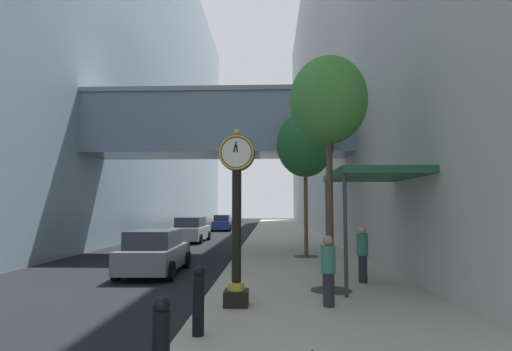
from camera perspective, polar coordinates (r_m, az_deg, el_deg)
name	(u,v)px	position (r m, az deg, el deg)	size (l,w,h in m)	color
ground_plane	(248,240)	(28.70, -1.25, -9.40)	(110.00, 110.00, 0.00)	black
sidewalk_right	(286,236)	(31.66, 4.45, -8.81)	(5.88, 80.00, 0.14)	#ADA593
building_block_left	(103,52)	(36.87, -21.40, 16.45)	(23.16, 80.00, 31.02)	#849EB2
building_block_right	(376,48)	(35.24, 17.05, 17.30)	(9.00, 80.00, 30.86)	#B7B2A8
street_clock	(237,208)	(9.14, -2.84, -4.71)	(0.84, 0.55, 4.08)	black
bollard_nearest	(161,347)	(5.07, -13.69, -23.09)	(0.22, 0.22, 1.21)	black
bollard_second	(198,299)	(7.30, -8.38, -17.36)	(0.22, 0.22, 1.21)	black
street_tree_near	(328,102)	(11.33, 10.50, 10.51)	(2.16, 2.16, 6.48)	#333335
street_tree_mid_near	(305,145)	(18.43, 7.18, 4.45)	(2.65, 2.65, 6.69)	#333335
pedestrian_walking	(328,269)	(9.32, 10.48, -13.24)	(0.42, 0.42, 1.60)	#23232D
pedestrian_by_clock	(362,252)	(12.39, 15.25, -10.68)	(0.45, 0.45, 1.71)	#23232D
storefront_awning	(371,177)	(12.05, 16.40, -0.17)	(2.40, 3.60, 3.30)	#235138
car_silver_near	(191,230)	(27.48, -9.43, -7.82)	(2.16, 4.53, 1.71)	#B7BABF
car_grey_mid	(155,252)	(14.79, -14.51, -10.77)	(2.06, 4.15, 1.57)	slate
car_blue_far	(223,223)	(40.38, -4.83, -6.89)	(1.93, 4.57, 1.61)	navy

